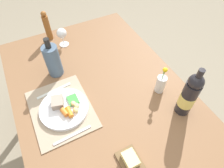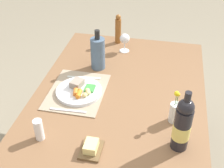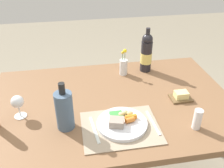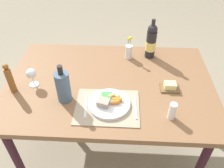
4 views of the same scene
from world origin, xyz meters
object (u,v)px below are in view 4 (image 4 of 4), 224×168
at_px(butter_dish, 170,87).
at_px(wine_glass, 31,74).
at_px(knife, 135,107).
at_px(flower_vase, 129,51).
at_px(wine_bottle, 151,42).
at_px(salt_shaker, 172,111).
at_px(fork, 86,105).
at_px(pepper_mill, 10,79).
at_px(dining_table, 110,89).
at_px(cooler_bottle, 63,87).
at_px(dinner_plate, 109,103).

bearing_deg(butter_dish, wine_glass, -179.67).
distance_m(knife, flower_vase, 0.57).
distance_m(wine_bottle, flower_vase, 0.19).
height_order(wine_bottle, salt_shaker, wine_bottle).
relative_size(wine_bottle, butter_dish, 2.52).
relative_size(fork, pepper_mill, 0.94).
distance_m(salt_shaker, wine_glass, 0.97).
bearing_deg(dining_table, cooler_bottle, -146.08).
height_order(fork, wine_glass, wine_glass).
relative_size(knife, cooler_bottle, 0.75).
xyz_separation_m(salt_shaker, wine_glass, (-0.94, 0.26, 0.04)).
bearing_deg(wine_glass, cooler_bottle, -27.95).
relative_size(knife, pepper_mill, 0.90).
relative_size(fork, cooler_bottle, 0.78).
relative_size(flower_vase, butter_dish, 1.54).
height_order(salt_shaker, wine_glass, wine_glass).
distance_m(wine_bottle, cooler_bottle, 0.81).
bearing_deg(knife, dinner_plate, 172.37).
distance_m(wine_bottle, pepper_mill, 1.08).
bearing_deg(wine_glass, dining_table, 6.02).
height_order(butter_dish, wine_glass, wine_glass).
distance_m(fork, flower_vase, 0.64).
bearing_deg(fork, wine_bottle, 46.95).
distance_m(knife, cooler_bottle, 0.48).
xyz_separation_m(dining_table, salt_shaker, (0.40, -0.32, 0.13)).
relative_size(dining_table, butter_dish, 11.54).
bearing_deg(pepper_mill, wine_bottle, 26.27).
distance_m(pepper_mill, wine_glass, 0.14).
relative_size(dinner_plate, flower_vase, 1.36).
xyz_separation_m(knife, wine_bottle, (0.13, 0.60, 0.13)).
bearing_deg(wine_glass, dinner_plate, -17.84).
xyz_separation_m(knife, flower_vase, (-0.04, 0.57, 0.06)).
relative_size(dinner_plate, wine_glass, 1.99).
xyz_separation_m(dining_table, butter_dish, (0.42, -0.05, 0.09)).
distance_m(dinner_plate, salt_shaker, 0.40).
bearing_deg(dining_table, wine_bottle, 48.40).
relative_size(knife, salt_shaker, 1.76).
height_order(knife, wine_glass, wine_glass).
relative_size(salt_shaker, flower_vase, 0.58).
bearing_deg(flower_vase, butter_dish, -52.44).
distance_m(salt_shaker, pepper_mill, 1.07).
bearing_deg(dinner_plate, wine_glass, 162.16).
height_order(fork, butter_dish, butter_dish).
relative_size(salt_shaker, cooler_bottle, 0.42).
height_order(fork, flower_vase, flower_vase).
bearing_deg(knife, salt_shaker, -21.11).
distance_m(fork, knife, 0.32).
bearing_deg(fork, flower_vase, 57.94).
height_order(dining_table, wine_glass, wine_glass).
xyz_separation_m(cooler_bottle, pepper_mill, (-0.37, 0.06, -0.00)).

